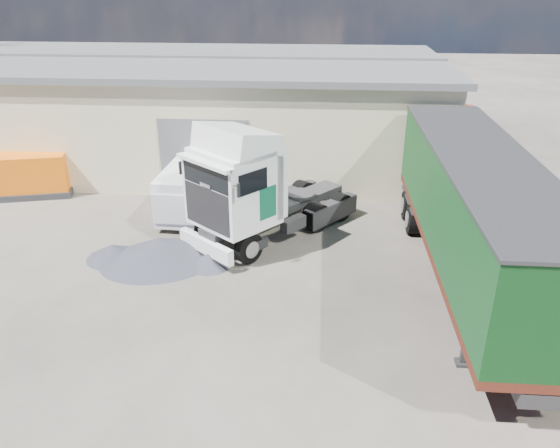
# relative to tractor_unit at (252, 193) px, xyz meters

# --- Properties ---
(ground) EXTENTS (120.00, 120.00, 0.00)m
(ground) POSITION_rel_tractor_unit_xyz_m (-0.67, -5.69, -1.98)
(ground) COLOR #272420
(ground) RESTS_ON ground
(warehouse) EXTENTS (30.60, 12.60, 5.42)m
(warehouse) POSITION_rel_tractor_unit_xyz_m (-6.67, 10.30, 0.69)
(warehouse) COLOR beige
(warehouse) RESTS_ON ground
(brick_boundary_wall) EXTENTS (0.35, 26.00, 2.50)m
(brick_boundary_wall) POSITION_rel_tractor_unit_xyz_m (10.83, 0.31, -0.73)
(brick_boundary_wall) COLOR brown
(brick_boundary_wall) RESTS_ON ground
(tractor_unit) EXTENTS (6.45, 6.96, 4.70)m
(tractor_unit) POSITION_rel_tractor_unit_xyz_m (0.00, 0.00, 0.00)
(tractor_unit) COLOR black
(tractor_unit) RESTS_ON ground
(box_trailer) EXTENTS (2.83, 13.29, 4.42)m
(box_trailer) POSITION_rel_tractor_unit_xyz_m (7.33, -2.46, 0.72)
(box_trailer) COLOR #2D2D30
(box_trailer) RESTS_ON ground
(panel_van) EXTENTS (2.31, 5.20, 2.09)m
(panel_van) POSITION_rel_tractor_unit_xyz_m (-2.80, 2.53, -0.90)
(panel_van) COLOR black
(panel_van) RESTS_ON ground
(orange_skip) EXTENTS (3.51, 2.67, 1.95)m
(orange_skip) POSITION_rel_tractor_unit_xyz_m (-10.53, 4.11, -1.13)
(orange_skip) COLOR #2D2D30
(orange_skip) RESTS_ON ground
(gravel_heap) EXTENTS (5.86, 5.55, 0.88)m
(gravel_heap) POSITION_rel_tractor_unit_xyz_m (-3.19, -1.81, -1.57)
(gravel_heap) COLOR #1F222A
(gravel_heap) RESTS_ON ground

